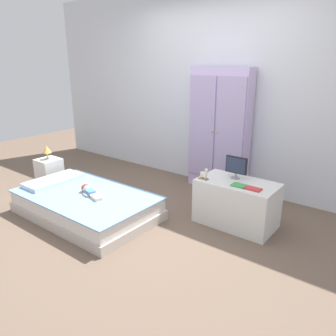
# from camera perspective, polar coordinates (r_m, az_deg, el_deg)

# --- Properties ---
(ground_plane) EXTENTS (10.00, 10.00, 0.02)m
(ground_plane) POSITION_cam_1_polar(r_m,az_deg,el_deg) (3.73, -4.69, -9.34)
(ground_plane) COLOR brown
(back_wall) EXTENTS (6.40, 0.05, 2.70)m
(back_wall) POSITION_cam_1_polar(r_m,az_deg,el_deg) (4.60, 8.52, 13.53)
(back_wall) COLOR silver
(back_wall) RESTS_ON ground_plane
(bed) EXTENTS (1.61, 0.99, 0.27)m
(bed) POSITION_cam_1_polar(r_m,az_deg,el_deg) (3.90, -14.07, -6.23)
(bed) COLOR beige
(bed) RESTS_ON ground_plane
(pillow) EXTENTS (0.32, 0.71, 0.05)m
(pillow) POSITION_cam_1_polar(r_m,az_deg,el_deg) (4.31, -19.31, -2.03)
(pillow) COLOR silver
(pillow) RESTS_ON bed
(doll) EXTENTS (0.39, 0.17, 0.10)m
(doll) POSITION_cam_1_polar(r_m,az_deg,el_deg) (3.82, -13.75, -3.88)
(doll) COLOR #4C84C6
(doll) RESTS_ON bed
(nightstand) EXTENTS (0.29, 0.29, 0.44)m
(nightstand) POSITION_cam_1_polar(r_m,az_deg,el_deg) (4.80, -19.97, -1.03)
(nightstand) COLOR silver
(nightstand) RESTS_ON ground_plane
(table_lamp) EXTENTS (0.12, 0.12, 0.19)m
(table_lamp) POSITION_cam_1_polar(r_m,az_deg,el_deg) (4.71, -20.42, 2.96)
(table_lamp) COLOR #B7B2AD
(table_lamp) RESTS_ON nightstand
(wardrobe) EXTENTS (0.83, 0.27, 1.64)m
(wardrobe) POSITION_cam_1_polar(r_m,az_deg,el_deg) (4.45, 8.95, 6.50)
(wardrobe) COLOR silver
(wardrobe) RESTS_ON ground_plane
(tv_stand) EXTENTS (0.83, 0.48, 0.49)m
(tv_stand) POSITION_cam_1_polar(r_m,az_deg,el_deg) (3.62, 11.86, -6.04)
(tv_stand) COLOR silver
(tv_stand) RESTS_ON ground_plane
(tv_monitor) EXTENTS (0.24, 0.10, 0.24)m
(tv_monitor) POSITION_cam_1_polar(r_m,az_deg,el_deg) (3.58, 11.83, 0.32)
(tv_monitor) COLOR #99999E
(tv_monitor) RESTS_ON tv_stand
(rocking_horse_toy) EXTENTS (0.11, 0.04, 0.13)m
(rocking_horse_toy) POSITION_cam_1_polar(r_m,az_deg,el_deg) (3.52, 6.38, -1.03)
(rocking_horse_toy) COLOR #8E6642
(rocking_horse_toy) RESTS_ON tv_stand
(book_green) EXTENTS (0.14, 0.11, 0.02)m
(book_green) POSITION_cam_1_polar(r_m,az_deg,el_deg) (3.41, 12.27, -2.98)
(book_green) COLOR #429E51
(book_green) RESTS_ON tv_stand
(book_red) EXTENTS (0.16, 0.10, 0.02)m
(book_red) POSITION_cam_1_polar(r_m,az_deg,el_deg) (3.35, 14.65, -3.55)
(book_red) COLOR #CC3838
(book_red) RESTS_ON tv_stand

